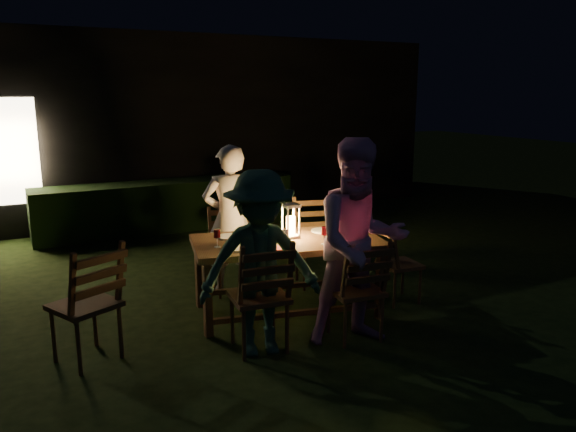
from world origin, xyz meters
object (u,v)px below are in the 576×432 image
chair_far_left (232,266)px  lantern (291,223)px  bottle_table (263,227)px  bottle_bucket_b (251,199)px  chair_near_right (356,307)px  bottle_bucket_a (246,201)px  chair_near_left (260,315)px  dining_table (287,247)px  person_opp_left (260,264)px  side_table (249,217)px  person_house_side (230,219)px  ice_bucket (249,204)px  chair_far_right (316,258)px  chair_spare (88,325)px  person_opp_right (360,243)px  chair_end (397,277)px

chair_far_left → lantern: (0.33, -0.81, 0.64)m
bottle_table → bottle_bucket_b: (0.72, 1.92, -0.10)m
chair_near_right → bottle_bucket_a: 2.80m
chair_near_left → dining_table: bearing=53.5°
person_opp_left → side_table: (1.04, 2.64, -0.23)m
chair_near_right → person_house_side: bearing=114.1°
chair_near_left → ice_bucket: size_ratio=3.55×
chair_near_left → person_opp_left: person_opp_left is taller
chair_near_left → bottle_bucket_a: bearing=75.4°
chair_far_left → bottle_bucket_a: chair_far_left is taller
chair_far_right → lantern: (-0.65, -0.59, 0.62)m
chair_near_right → chair_spare: size_ratio=0.93×
person_opp_right → chair_near_right: bearing=87.7°
chair_near_left → person_house_side: 1.67m
chair_spare → side_table: size_ratio=1.65×
chair_near_right → ice_bucket: size_ratio=3.35×
person_opp_right → bottle_bucket_b: 2.89m
chair_spare → person_house_side: (1.72, 1.08, 0.51)m
chair_far_left → chair_end: chair_far_left is taller
dining_table → bottle_bucket_b: bottle_bucket_b is taller
bottle_bucket_a → bottle_bucket_b: bearing=38.7°
chair_spare → person_opp_right: size_ratio=0.58×
dining_table → person_opp_right: person_opp_right is taller
bottle_bucket_b → bottle_bucket_a: bearing=-141.3°
person_opp_left → bottle_bucket_a: bearing=81.9°
chair_far_left → ice_bucket: size_ratio=3.30×
bottle_bucket_a → person_house_side: bearing=-122.2°
chair_near_right → chair_end: size_ratio=1.10×
chair_far_left → chair_end: size_ratio=1.08×
chair_far_left → side_table: chair_far_left is taller
chair_spare → person_opp_right: person_opp_right is taller
chair_far_right → bottle_bucket_a: 1.40m
chair_far_right → ice_bucket: (-0.28, 1.31, 0.45)m
chair_near_left → bottle_bucket_a: (0.98, 2.55, 0.49)m
chair_far_left → chair_far_right: bearing=175.7°
chair_near_right → person_house_side: person_house_side is taller
person_opp_right → bottle_table: 1.08m
chair_end → person_house_side: bearing=-122.9°
dining_table → ice_bucket: ice_bucket is taller
person_house_side → dining_table: bearing=118.8°
person_opp_right → bottle_bucket_b: (0.22, 2.88, -0.11)m
lantern → chair_spare: bearing=-173.8°
person_opp_left → bottle_bucket_b: 2.89m
bottle_bucket_b → chair_near_right: bearing=-94.1°
bottle_bucket_b → lantern: bearing=-102.0°
person_house_side → lantern: (0.32, -0.86, 0.10)m
dining_table → person_opp_right: 0.96m
chair_near_left → bottle_table: size_ratio=3.80×
dining_table → chair_end: chair_end is taller
side_table → bottle_bucket_b: size_ratio=2.05×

